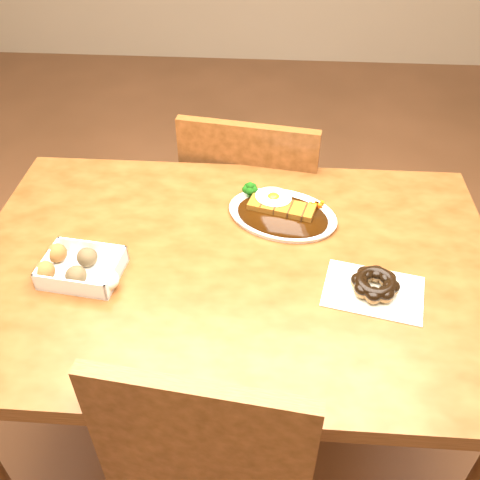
# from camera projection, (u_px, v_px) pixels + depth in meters

# --- Properties ---
(ground) EXTENTS (6.00, 6.00, 0.00)m
(ground) POSITION_uv_depth(u_px,v_px,m) (235.00, 434.00, 1.70)
(ground) COLOR brown
(ground) RESTS_ON ground
(table) EXTENTS (1.20, 0.80, 0.75)m
(table) POSITION_uv_depth(u_px,v_px,m) (234.00, 292.00, 1.27)
(table) COLOR #4F2B0F
(table) RESTS_ON ground
(chair_far) EXTENTS (0.48, 0.48, 0.87)m
(chair_far) POSITION_uv_depth(u_px,v_px,m) (254.00, 212.00, 1.79)
(chair_far) COLOR #4F2B0F
(chair_far) RESTS_ON ground
(katsu_curry_plate) EXTENTS (0.32, 0.27, 0.05)m
(katsu_curry_plate) POSITION_uv_depth(u_px,v_px,m) (281.00, 211.00, 1.32)
(katsu_curry_plate) COLOR white
(katsu_curry_plate) RESTS_ON table
(donut_box) EXTENTS (0.19, 0.15, 0.05)m
(donut_box) POSITION_uv_depth(u_px,v_px,m) (80.00, 267.00, 1.16)
(donut_box) COLOR white
(donut_box) RESTS_ON table
(pon_de_ring) EXTENTS (0.23, 0.19, 0.04)m
(pon_de_ring) POSITION_uv_depth(u_px,v_px,m) (375.00, 285.00, 1.12)
(pon_de_ring) COLOR silver
(pon_de_ring) RESTS_ON table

